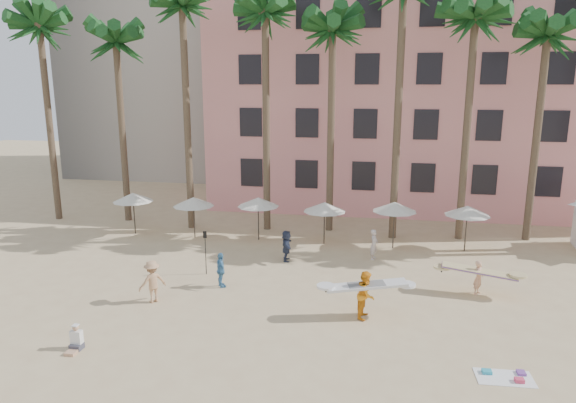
{
  "coord_description": "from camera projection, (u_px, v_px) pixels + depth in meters",
  "views": [
    {
      "loc": [
        2.05,
        -16.49,
        9.27
      ],
      "look_at": [
        -2.0,
        6.0,
        4.0
      ],
      "focal_mm": 32.0,
      "sensor_mm": 36.0,
      "label": 1
    }
  ],
  "objects": [
    {
      "name": "ground",
      "position": [
        313.0,
        350.0,
        18.25
      ],
      "size": [
        120.0,
        120.0,
        0.0
      ],
      "primitive_type": "plane",
      "color": "#D1B789",
      "rests_on": "ground"
    },
    {
      "name": "beach_towel",
      "position": [
        506.0,
        377.0,
        16.55
      ],
      "size": [
        1.84,
        1.07,
        0.14
      ],
      "color": "white",
      "rests_on": "ground"
    },
    {
      "name": "palm_row",
      "position": [
        358.0,
        18.0,
        29.63
      ],
      "size": [
        44.4,
        5.4,
        16.3
      ],
      "color": "brown",
      "rests_on": "ground"
    },
    {
      "name": "umbrella_row",
      "position": [
        291.0,
        204.0,
        30.23
      ],
      "size": [
        22.5,
        2.7,
        2.73
      ],
      "color": "#332B23",
      "rests_on": "ground"
    },
    {
      "name": "pink_hotel",
      "position": [
        446.0,
        100.0,
        40.18
      ],
      "size": [
        35.0,
        14.0,
        16.0
      ],
      "primitive_type": "cube",
      "color": "pink",
      "rests_on": "ground"
    },
    {
      "name": "seated_man",
      "position": [
        76.0,
        341.0,
        18.23
      ],
      "size": [
        0.41,
        0.71,
        0.92
      ],
      "color": "#3F3F4C",
      "rests_on": "ground"
    },
    {
      "name": "beachgoers",
      "position": [
        238.0,
        262.0,
        24.66
      ],
      "size": [
        10.28,
        8.34,
        1.86
      ],
      "color": "#2D364F",
      "rests_on": "ground"
    },
    {
      "name": "carrier_white",
      "position": [
        366.0,
        293.0,
        20.63
      ],
      "size": [
        3.35,
        1.48,
        1.96
      ],
      "color": "orange",
      "rests_on": "ground"
    },
    {
      "name": "carrier_yellow",
      "position": [
        479.0,
        275.0,
        22.96
      ],
      "size": [
        3.28,
        1.19,
        1.56
      ],
      "color": "#E3A480",
      "rests_on": "ground"
    },
    {
      "name": "paddle",
      "position": [
        205.0,
        247.0,
        25.23
      ],
      "size": [
        0.18,
        0.04,
        2.23
      ],
      "color": "black",
      "rests_on": "ground"
    }
  ]
}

